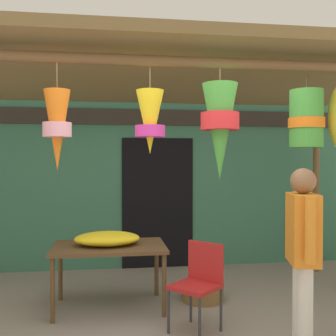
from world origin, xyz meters
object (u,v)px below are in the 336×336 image
(folding_chair, at_px, (200,278))
(vendor_in_orange, at_px, (303,246))
(wicker_basket_by_table, at_px, (203,291))
(display_table, at_px, (109,251))
(flower_heap_on_table, at_px, (109,238))

(folding_chair, relative_size, vendor_in_orange, 0.53)
(vendor_in_orange, bearing_deg, wicker_basket_by_table, 109.54)
(wicker_basket_by_table, bearing_deg, vendor_in_orange, -70.46)
(display_table, distance_m, vendor_in_orange, 2.14)
(folding_chair, bearing_deg, flower_heap_on_table, 140.49)
(folding_chair, distance_m, vendor_in_orange, 1.07)
(display_table, bearing_deg, flower_heap_on_table, -136.15)
(flower_heap_on_table, height_order, wicker_basket_by_table, flower_heap_on_table)
(flower_heap_on_table, relative_size, wicker_basket_by_table, 1.47)
(flower_heap_on_table, bearing_deg, folding_chair, -39.51)
(vendor_in_orange, bearing_deg, flower_heap_on_table, 139.99)
(display_table, distance_m, folding_chair, 1.14)
(display_table, xyz_separation_m, folding_chair, (0.87, -0.73, -0.13))
(display_table, height_order, wicker_basket_by_table, display_table)
(vendor_in_orange, bearing_deg, folding_chair, 139.42)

